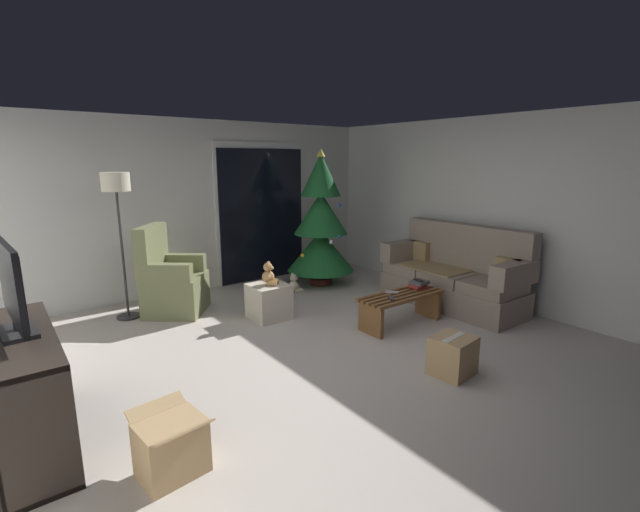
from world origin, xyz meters
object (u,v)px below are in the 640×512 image
(cell_phone, at_px, (419,280))
(christmas_tree, at_px, (321,226))
(ottoman, at_px, (269,301))
(television, at_px, (12,288))
(couch, at_px, (454,276))
(book_stack, at_px, (419,284))
(remote_silver, at_px, (392,292))
(media_shelf, at_px, (22,398))
(armchair, at_px, (171,282))
(cardboard_box_taped_mid_floor, at_px, (453,355))
(cardboard_box_open_near_shelf, at_px, (172,447))
(coffee_table, at_px, (401,304))
(floor_lamp, at_px, (117,196))
(teddy_bear_cream_by_tree, at_px, (294,284))
(teddy_bear_honey, at_px, (269,275))
(remote_graphite, at_px, (391,298))

(cell_phone, distance_m, christmas_tree, 2.01)
(christmas_tree, xyz_separation_m, ottoman, (-1.46, -0.86, -0.71))
(cell_phone, height_order, television, television)
(couch, xyz_separation_m, book_stack, (-0.78, -0.04, 0.03))
(book_stack, height_order, cell_phone, cell_phone)
(remote_silver, height_order, media_shelf, media_shelf)
(book_stack, height_order, armchair, armchair)
(media_shelf, bearing_deg, cardboard_box_taped_mid_floor, -18.56)
(book_stack, distance_m, cardboard_box_open_near_shelf, 3.52)
(television, bearing_deg, book_stack, 0.63)
(coffee_table, distance_m, armchair, 2.89)
(remote_silver, xyz_separation_m, television, (-3.63, -0.10, 0.72))
(floor_lamp, height_order, ottoman, floor_lamp)
(cell_phone, relative_size, teddy_bear_cream_by_tree, 0.50)
(media_shelf, bearing_deg, teddy_bear_cream_by_tree, 29.17)
(television, relative_size, teddy_bear_cream_by_tree, 2.95)
(coffee_table, bearing_deg, teddy_bear_honey, 134.87)
(remote_silver, xyz_separation_m, remote_graphite, (-0.18, -0.15, 0.00))
(floor_lamp, bearing_deg, cardboard_box_open_near_shelf, -99.34)
(remote_graphite, xyz_separation_m, floor_lamp, (-2.28, 2.28, 1.11))
(coffee_table, bearing_deg, television, -179.99)
(remote_silver, distance_m, ottoman, 1.50)
(floor_lamp, bearing_deg, cardboard_box_taped_mid_floor, -59.41)
(remote_silver, distance_m, cell_phone, 0.42)
(ottoman, height_order, teddy_bear_honey, teddy_bear_honey)
(remote_silver, bearing_deg, floor_lamp, -78.76)
(remote_graphite, bearing_deg, book_stack, -140.41)
(cardboard_box_taped_mid_floor, bearing_deg, armchair, 114.72)
(couch, bearing_deg, christmas_tree, 112.65)
(coffee_table, distance_m, christmas_tree, 2.13)
(teddy_bear_honey, bearing_deg, television, -156.17)
(teddy_bear_honey, height_order, cardboard_box_open_near_shelf, teddy_bear_honey)
(floor_lamp, bearing_deg, christmas_tree, -4.53)
(cell_phone, bearing_deg, coffee_table, -158.10)
(couch, relative_size, remote_silver, 12.48)
(coffee_table, distance_m, teddy_bear_cream_by_tree, 1.90)
(armchair, distance_m, media_shelf, 2.73)
(christmas_tree, distance_m, teddy_bear_honey, 1.73)
(remote_graphite, distance_m, cardboard_box_taped_mid_floor, 1.13)
(teddy_bear_honey, distance_m, teddy_bear_cream_by_tree, 1.22)
(coffee_table, distance_m, remote_graphite, 0.28)
(couch, bearing_deg, floor_lamp, 149.59)
(floor_lamp, relative_size, cardboard_box_taped_mid_floor, 4.50)
(floor_lamp, xyz_separation_m, teddy_bear_honey, (1.39, -1.09, -0.95))
(remote_graphite, height_order, television, television)
(couch, relative_size, media_shelf, 1.39)
(christmas_tree, height_order, teddy_bear_honey, christmas_tree)
(remote_silver, relative_size, media_shelf, 0.11)
(remote_graphite, relative_size, floor_lamp, 0.09)
(remote_graphite, bearing_deg, cardboard_box_open_near_shelf, 46.61)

